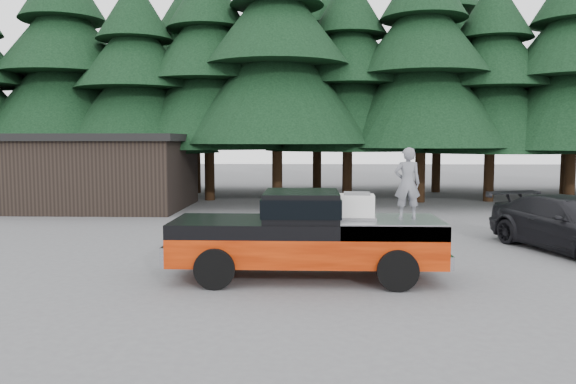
{
  "coord_description": "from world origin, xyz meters",
  "views": [
    {
      "loc": [
        0.61,
        -12.74,
        3.02
      ],
      "look_at": [
        0.11,
        0.0,
        1.85
      ],
      "focal_mm": 35.0,
      "sensor_mm": 36.0,
      "label": 1
    }
  ],
  "objects_px": {
    "utility_building": "(96,171)",
    "air_compressor": "(357,207)",
    "parked_car": "(572,224)",
    "pickup_truck": "(306,248)",
    "man_on_bed": "(407,183)"
  },
  "relations": [
    {
      "from": "utility_building",
      "to": "man_on_bed",
      "type": "bearing_deg",
      "value": -47.02
    },
    {
      "from": "pickup_truck",
      "to": "parked_car",
      "type": "distance_m",
      "value": 7.87
    },
    {
      "from": "man_on_bed",
      "to": "parked_car",
      "type": "xyz_separation_m",
      "value": [
        5.0,
        3.19,
        -1.35
      ]
    },
    {
      "from": "man_on_bed",
      "to": "utility_building",
      "type": "height_order",
      "value": "utility_building"
    },
    {
      "from": "parked_car",
      "to": "utility_building",
      "type": "distance_m",
      "value": 19.19
    },
    {
      "from": "air_compressor",
      "to": "utility_building",
      "type": "height_order",
      "value": "utility_building"
    },
    {
      "from": "man_on_bed",
      "to": "parked_car",
      "type": "relative_size",
      "value": 0.3
    },
    {
      "from": "air_compressor",
      "to": "man_on_bed",
      "type": "height_order",
      "value": "man_on_bed"
    },
    {
      "from": "pickup_truck",
      "to": "utility_building",
      "type": "xyz_separation_m",
      "value": [
        -9.52,
        12.59,
        1.0
      ]
    },
    {
      "from": "utility_building",
      "to": "air_compressor",
      "type": "bearing_deg",
      "value": -50.0
    },
    {
      "from": "air_compressor",
      "to": "man_on_bed",
      "type": "distance_m",
      "value": 1.21
    },
    {
      "from": "air_compressor",
      "to": "man_on_bed",
      "type": "bearing_deg",
      "value": 7.69
    },
    {
      "from": "pickup_truck",
      "to": "man_on_bed",
      "type": "distance_m",
      "value": 2.62
    },
    {
      "from": "air_compressor",
      "to": "parked_car",
      "type": "xyz_separation_m",
      "value": [
        6.09,
        3.28,
        -0.83
      ]
    },
    {
      "from": "air_compressor",
      "to": "man_on_bed",
      "type": "xyz_separation_m",
      "value": [
        1.09,
        0.09,
        0.52
      ]
    }
  ]
}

